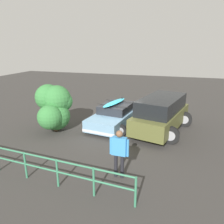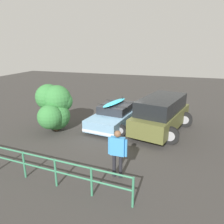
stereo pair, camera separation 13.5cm
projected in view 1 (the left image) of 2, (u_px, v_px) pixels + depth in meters
ground_plane at (115, 128)px, 12.08m from camera, size 44.00×44.00×0.02m
sedan_car at (115, 115)px, 12.40m from camera, size 2.71×4.34×1.49m
suv_car at (161, 114)px, 11.43m from camera, size 3.26×4.75×1.84m
person_bystander at (119, 150)px, 7.32m from camera, size 0.67×0.23×1.73m
railing_fence at (25, 161)px, 7.37m from camera, size 7.78×0.65×0.97m
bush_near_left at (54, 106)px, 11.41m from camera, size 1.97×2.15×2.43m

